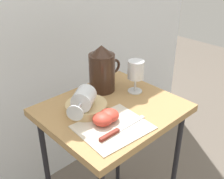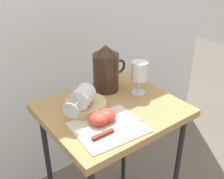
{
  "view_description": "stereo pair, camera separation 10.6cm",
  "coord_description": "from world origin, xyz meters",
  "views": [
    {
      "loc": [
        -0.64,
        -0.68,
        1.3
      ],
      "look_at": [
        0.0,
        0.0,
        0.79
      ],
      "focal_mm": 43.63,
      "sensor_mm": 36.0,
      "label": 1
    },
    {
      "loc": [
        -0.56,
        -0.74,
        1.3
      ],
      "look_at": [
        0.0,
        0.0,
        0.79
      ],
      "focal_mm": 43.63,
      "sensor_mm": 36.0,
      "label": 2
    }
  ],
  "objects": [
    {
      "name": "curtain_drape",
      "position": [
        0.0,
        0.52,
        0.96
      ],
      "size": [
        2.4,
        0.03,
        1.93
      ],
      "primitive_type": "cube",
      "color": "white",
      "rests_on": "ground_plane"
    },
    {
      "name": "table",
      "position": [
        0.0,
        0.0,
        0.64
      ],
      "size": [
        0.54,
        0.46,
        0.71
      ],
      "color": "#AD8451",
      "rests_on": "ground_plane"
    },
    {
      "name": "linen_napkin",
      "position": [
        -0.09,
        -0.1,
        0.72
      ],
      "size": [
        0.26,
        0.23,
        0.0
      ],
      "primitive_type": "cube",
      "rotation": [
        0.0,
        0.0,
        -0.07
      ],
      "color": "beige",
      "rests_on": "table"
    },
    {
      "name": "basket_tray",
      "position": [
        -0.09,
        0.05,
        0.73
      ],
      "size": [
        0.16,
        0.16,
        0.03
      ],
      "primitive_type": "cylinder",
      "color": "tan",
      "rests_on": "table"
    },
    {
      "name": "pitcher",
      "position": [
        0.07,
        0.14,
        0.8
      ],
      "size": [
        0.17,
        0.11,
        0.21
      ],
      "color": "#382319",
      "rests_on": "table"
    },
    {
      "name": "wine_glass_upright",
      "position": [
        0.16,
        0.02,
        0.81
      ],
      "size": [
        0.07,
        0.07,
        0.15
      ],
      "color": "silver",
      "rests_on": "table"
    },
    {
      "name": "wine_glass_tipped_near",
      "position": [
        -0.12,
        0.03,
        0.79
      ],
      "size": [
        0.16,
        0.14,
        0.08
      ],
      "color": "silver",
      "rests_on": "basket_tray"
    },
    {
      "name": "apple_half_left",
      "position": [
        -0.07,
        -0.06,
        0.74
      ],
      "size": [
        0.07,
        0.07,
        0.04
      ],
      "primitive_type": "ellipsoid",
      "color": "#CC3D2D",
      "rests_on": "linen_napkin"
    },
    {
      "name": "apple_half_right",
      "position": [
        -0.11,
        -0.06,
        0.74
      ],
      "size": [
        0.07,
        0.07,
        0.04
      ],
      "primitive_type": "ellipsoid",
      "color": "#CC3D2D",
      "rests_on": "linen_napkin"
    },
    {
      "name": "knife",
      "position": [
        -0.11,
        -0.13,
        0.72
      ],
      "size": [
        0.22,
        0.02,
        0.01
      ],
      "color": "silver",
      "rests_on": "linen_napkin"
    }
  ]
}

